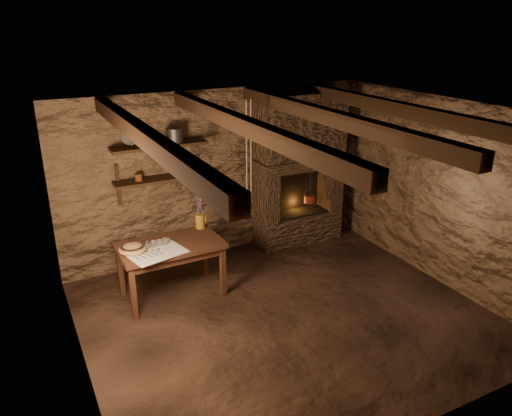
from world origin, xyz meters
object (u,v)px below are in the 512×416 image
work_table (172,268)px  wooden_bowl (133,249)px  iron_stockpot (175,136)px  red_pot (310,198)px  stoneware_jug (200,214)px

work_table → wooden_bowl: wooden_bowl is taller
work_table → wooden_bowl: (-0.46, -0.02, 0.37)m
iron_stockpot → work_table: bearing=-116.7°
wooden_bowl → red_pot: (2.91, 0.69, -0.06)m
work_table → stoneware_jug: (0.51, 0.29, 0.52)m
work_table → iron_stockpot: iron_stockpot is taller
work_table → wooden_bowl: bearing=-177.8°
stoneware_jug → iron_stockpot: iron_stockpot is taller
stoneware_jug → work_table: bearing=-137.7°
work_table → stoneware_jug: stoneware_jug is taller
iron_stockpot → red_pot: size_ratio=0.42×
stoneware_jug → red_pot: bearing=23.6°
wooden_bowl → red_pot: bearing=13.2°
work_table → red_pot: bearing=14.4°
stoneware_jug → iron_stockpot: size_ratio=1.94×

